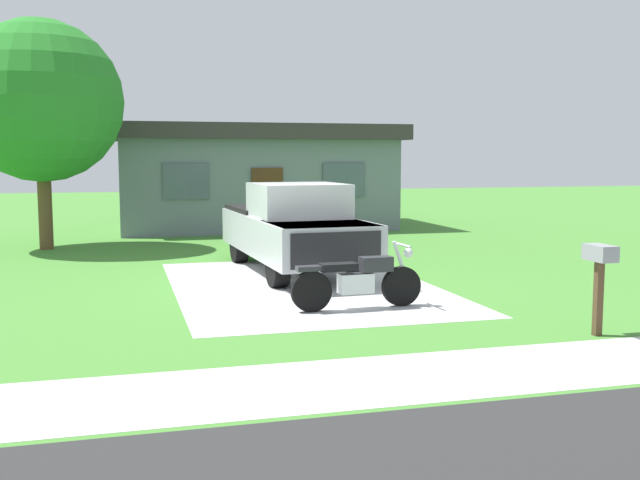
% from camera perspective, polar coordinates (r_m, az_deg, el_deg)
% --- Properties ---
extents(ground_plane, '(80.00, 80.00, 0.00)m').
position_cam_1_polar(ground_plane, '(14.16, -1.33, -3.55)').
color(ground_plane, '#438131').
extents(driveway_pad, '(4.84, 7.22, 0.01)m').
position_cam_1_polar(driveway_pad, '(14.16, -1.33, -3.54)').
color(driveway_pad, '#B8B8B8').
rests_on(driveway_pad, ground).
extents(sidewalk_strip, '(36.00, 1.80, 0.01)m').
position_cam_1_polar(sidewalk_strip, '(8.60, 8.43, -10.21)').
color(sidewalk_strip, beige).
rests_on(sidewalk_strip, ground).
extents(motorcycle, '(2.21, 0.70, 1.09)m').
position_cam_1_polar(motorcycle, '(12.00, 2.95, -3.09)').
color(motorcycle, black).
rests_on(motorcycle, ground).
extents(pickup_truck, '(2.28, 5.72, 1.90)m').
position_cam_1_polar(pickup_truck, '(15.91, -2.13, 1.01)').
color(pickup_truck, black).
rests_on(pickup_truck, ground).
extents(mailbox, '(0.26, 0.48, 1.26)m').
position_cam_1_polar(mailbox, '(10.81, 20.69, -1.84)').
color(mailbox, '#4C3823').
rests_on(mailbox, ground).
extents(shade_tree, '(4.23, 4.23, 6.01)m').
position_cam_1_polar(shade_tree, '(20.95, -20.66, 9.94)').
color(shade_tree, brown).
rests_on(shade_tree, ground).
extents(neighbor_house, '(9.60, 5.60, 3.50)m').
position_cam_1_polar(neighbor_house, '(25.91, -5.16, 4.94)').
color(neighbor_house, slate).
rests_on(neighbor_house, ground).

